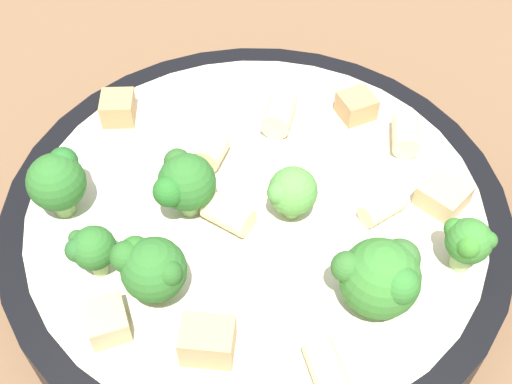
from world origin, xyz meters
The scene contains 20 objects.
ground_plane centered at (0.00, 0.00, 0.00)m, with size 2.00×2.00×0.00m, color brown.
pasta_bowl centered at (0.00, 0.00, 0.02)m, with size 0.29×0.29×0.04m.
broccoli_floret_0 centered at (-0.01, 0.04, 0.06)m, with size 0.04×0.03×0.04m.
broccoli_floret_1 centered at (-0.01, -0.02, 0.06)m, with size 0.03×0.03×0.03m.
broccoli_floret_2 centered at (-0.02, 0.11, 0.06)m, with size 0.04×0.03×0.04m.
broccoli_floret_3 centered at (-0.05, 0.08, 0.06)m, with size 0.02×0.02×0.03m.
broccoli_floret_4 centered at (-0.07, 0.04, 0.07)m, with size 0.03×0.04×0.04m.
broccoli_floret_5 centered at (-0.06, -0.07, 0.06)m, with size 0.04×0.04×0.04m.
broccoli_floret_6 centered at (-0.03, -0.11, 0.06)m, with size 0.02×0.03×0.03m.
rigatoni_0 centered at (0.00, -0.07, 0.05)m, with size 0.01×0.01×0.03m, color beige.
rigatoni_1 centered at (0.03, 0.03, 0.05)m, with size 0.02×0.02×0.02m, color beige.
rigatoni_2 centered at (0.06, -0.08, 0.05)m, with size 0.02×0.02×0.03m, color beige.
rigatoni_3 centered at (-0.10, -0.04, 0.05)m, with size 0.02×0.02×0.02m, color beige.
rigatoni_4 centered at (0.07, -0.01, 0.05)m, with size 0.02×0.02×0.03m, color beige.
rigatoni_5 centered at (-0.02, 0.01, 0.05)m, with size 0.02×0.02×0.03m, color beige.
chicken_chunk_0 centered at (0.01, -0.10, 0.05)m, with size 0.02×0.02×0.01m, color tan.
chicken_chunk_1 centered at (0.08, -0.05, 0.05)m, with size 0.02×0.02×0.02m, color tan.
chicken_chunk_2 centered at (0.06, 0.10, 0.05)m, with size 0.02×0.02×0.02m, color tan.
chicken_chunk_3 centered at (-0.09, 0.06, 0.05)m, with size 0.02×0.02×0.01m, color tan.
chicken_chunk_4 centered at (-0.09, 0.01, 0.05)m, with size 0.02×0.02×0.02m, color tan.
Camera 1 is at (-0.23, -0.03, 0.32)m, focal length 45.00 mm.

